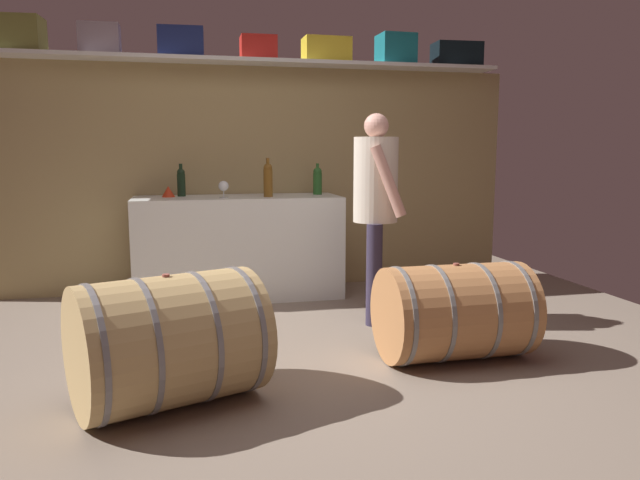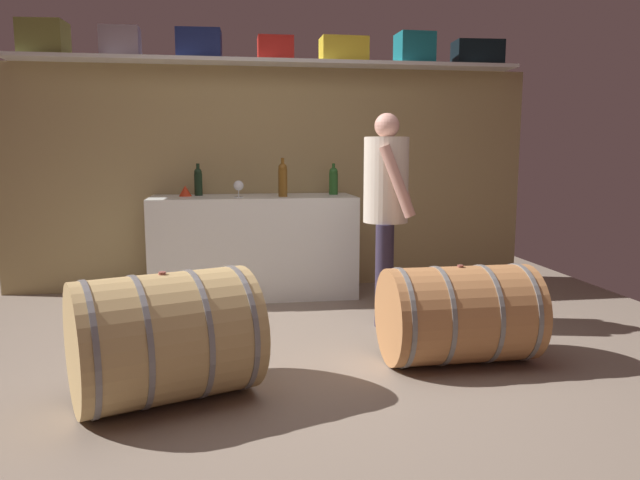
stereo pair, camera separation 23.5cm
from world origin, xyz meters
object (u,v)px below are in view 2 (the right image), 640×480
toolcase_olive (44,38)px  toolcase_black (477,53)px  toolcase_navy (199,45)px  wine_barrel_near (459,314)px  toolcase_red (275,49)px  red_funnel (185,191)px  work_cabinet (254,246)px  wine_bottle_dark (198,181)px  toolcase_teal (414,49)px  winemaker_pouring (387,196)px  wine_bottle_amber (283,179)px  toolcase_yellow (344,50)px  wine_barrel_far (165,338)px  wine_glass (239,186)px  toolcase_grey (120,42)px  wine_bottle_green (333,180)px

toolcase_olive → toolcase_black: size_ratio=0.83×
toolcase_navy → wine_barrel_near: toolcase_navy is taller
toolcase_red → red_funnel: toolcase_red is taller
work_cabinet → wine_bottle_dark: 0.74m
toolcase_teal → winemaker_pouring: 1.80m
work_cabinet → toolcase_olive: bearing=172.3°
toolcase_olive → wine_bottle_amber: bearing=-5.5°
toolcase_olive → toolcase_navy: toolcase_olive is taller
toolcase_black → winemaker_pouring: toolcase_black is taller
toolcase_yellow → winemaker_pouring: 1.70m
toolcase_olive → wine_barrel_far: 3.24m
red_funnel → wine_bottle_dark: bearing=29.3°
toolcase_yellow → toolcase_black: (1.25, 0.00, 0.00)m
work_cabinet → wine_barrel_far: bearing=-104.1°
toolcase_olive → toolcase_navy: size_ratio=0.96×
toolcase_red → toolcase_black: bearing=0.7°
wine_bottle_dark → wine_glass: size_ratio=1.98×
wine_barrel_near → wine_barrel_far: size_ratio=0.85×
toolcase_black → wine_glass: (-2.21, -0.34, -1.18)m
red_funnel → toolcase_navy: bearing=46.5°
red_funnel → wine_barrel_near: 2.66m
red_funnel → toolcase_olive: bearing=172.0°
toolcase_grey → wine_bottle_amber: toolcase_grey is taller
wine_bottle_amber → red_funnel: size_ratio=2.97×
toolcase_grey → wine_barrel_far: 3.07m
toolcase_yellow → work_cabinet: bearing=-165.4°
wine_bottle_dark → red_funnel: size_ratio=2.52×
toolcase_grey → wine_barrel_far: toolcase_grey is taller
toolcase_navy → wine_barrel_far: bearing=-90.1°
wine_bottle_green → wine_glass: wine_bottle_green is taller
wine_barrel_near → wine_barrel_far: wine_barrel_far is taller
toolcase_red → winemaker_pouring: bearing=-58.9°
wine_bottle_dark → winemaker_pouring: size_ratio=0.18×
wine_bottle_dark → red_funnel: 0.15m
wine_glass → toolcase_grey: bearing=160.3°
toolcase_olive → toolcase_yellow: size_ratio=0.87×
red_funnel → toolcase_teal: bearing=4.3°
toolcase_olive → wine_glass: bearing=-8.0°
toolcase_grey → wine_bottle_amber: size_ratio=0.97×
wine_bottle_dark → work_cabinet: bearing=-15.9°
toolcase_olive → wine_barrel_near: (2.81, -2.10, -1.88)m
winemaker_pouring → toolcase_teal: bearing=174.4°
wine_bottle_green → red_funnel: size_ratio=2.50×
toolcase_red → wine_barrel_far: size_ratio=0.29×
work_cabinet → wine_barrel_near: size_ratio=1.96×
work_cabinet → wine_barrel_near: (1.13, -1.88, -0.14)m
wine_barrel_near → wine_bottle_green: bearing=100.9°
toolcase_teal → wine_bottle_green: 1.41m
toolcase_navy → toolcase_red: (0.65, 0.00, -0.02)m
wine_bottle_dark → wine_glass: 0.42m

